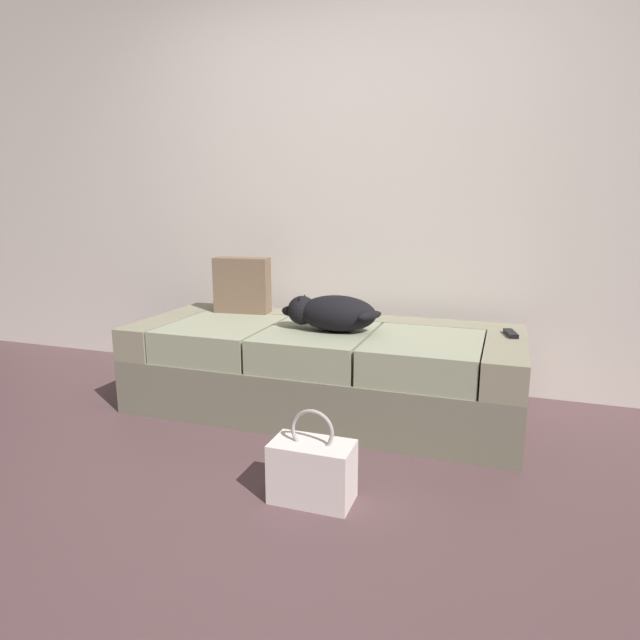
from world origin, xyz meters
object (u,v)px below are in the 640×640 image
at_px(dog_dark, 331,313).
at_px(handbag, 312,470).
at_px(tv_remote, 511,333).
at_px(throw_pillow, 242,285).
at_px(couch, 323,369).

height_order(dog_dark, handbag, dog_dark).
distance_m(dog_dark, handbag, 1.00).
xyz_separation_m(tv_remote, throw_pillow, (-1.59, 0.10, 0.16)).
bearing_deg(dog_dark, tv_remote, 12.11).
relative_size(dog_dark, tv_remote, 3.77).
distance_m(dog_dark, tv_remote, 0.94).
relative_size(throw_pillow, handbag, 0.90).
bearing_deg(throw_pillow, dog_dark, -23.71).
bearing_deg(tv_remote, dog_dark, 178.25).
relative_size(tv_remote, throw_pillow, 0.44).
bearing_deg(tv_remote, couch, 173.71).
height_order(tv_remote, throw_pillow, throw_pillow).
distance_m(dog_dark, throw_pillow, 0.74).
bearing_deg(couch, tv_remote, 7.56).
bearing_deg(throw_pillow, couch, -20.81).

